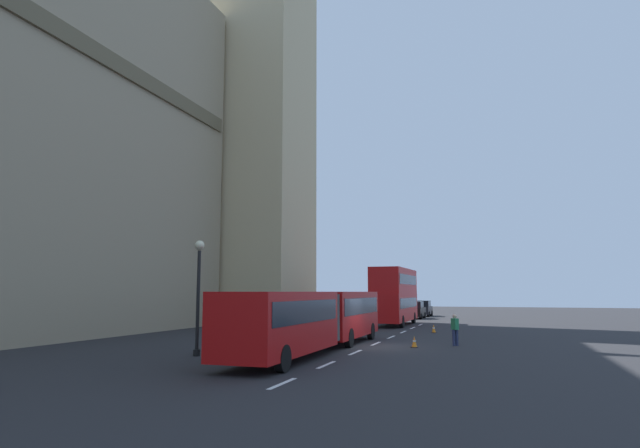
{
  "coord_description": "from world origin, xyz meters",
  "views": [
    {
      "loc": [
        -28.37,
        -6.6,
        2.9
      ],
      "look_at": [
        -0.53,
        2.61,
        6.63
      ],
      "focal_mm": 29.91,
      "sensor_mm": 36.0,
      "label": 1
    }
  ],
  "objects_px": {
    "traffic_cone_middle": "(434,329)",
    "pedestrian_near_cones": "(455,329)",
    "articulated_bus": "(316,315)",
    "double_decker_bus": "(395,294)",
    "street_lamp": "(198,288)",
    "traffic_cone_west": "(414,342)",
    "sedan_lead": "(415,310)",
    "sedan_trailing": "(423,308)"
  },
  "relations": [
    {
      "from": "articulated_bus",
      "to": "traffic_cone_middle",
      "type": "height_order",
      "value": "articulated_bus"
    },
    {
      "from": "articulated_bus",
      "to": "sedan_trailing",
      "type": "xyz_separation_m",
      "value": [
        39.77,
        -0.05,
        -0.83
      ]
    },
    {
      "from": "pedestrian_near_cones",
      "to": "street_lamp",
      "type": "bearing_deg",
      "value": 127.94
    },
    {
      "from": "articulated_bus",
      "to": "sedan_lead",
      "type": "distance_m",
      "value": 33.71
    },
    {
      "from": "sedan_trailing",
      "to": "street_lamp",
      "type": "relative_size",
      "value": 0.83
    },
    {
      "from": "articulated_bus",
      "to": "street_lamp",
      "type": "bearing_deg",
      "value": 128.75
    },
    {
      "from": "street_lamp",
      "to": "sedan_trailing",
      "type": "bearing_deg",
      "value": -6.0
    },
    {
      "from": "sedan_lead",
      "to": "double_decker_bus",
      "type": "bearing_deg",
      "value": -179.88
    },
    {
      "from": "sedan_trailing",
      "to": "traffic_cone_middle",
      "type": "distance_m",
      "value": 26.26
    },
    {
      "from": "traffic_cone_middle",
      "to": "street_lamp",
      "type": "bearing_deg",
      "value": 153.56
    },
    {
      "from": "double_decker_bus",
      "to": "traffic_cone_middle",
      "type": "height_order",
      "value": "double_decker_bus"
    },
    {
      "from": "articulated_bus",
      "to": "street_lamp",
      "type": "height_order",
      "value": "street_lamp"
    },
    {
      "from": "articulated_bus",
      "to": "double_decker_bus",
      "type": "relative_size",
      "value": 1.73
    },
    {
      "from": "traffic_cone_middle",
      "to": "pedestrian_near_cones",
      "type": "height_order",
      "value": "pedestrian_near_cones"
    },
    {
      "from": "sedan_trailing",
      "to": "pedestrian_near_cones",
      "type": "relative_size",
      "value": 2.6
    },
    {
      "from": "sedan_lead",
      "to": "sedan_trailing",
      "type": "xyz_separation_m",
      "value": [
        6.07,
        -0.08,
        0.0
      ]
    },
    {
      "from": "traffic_cone_middle",
      "to": "traffic_cone_west",
      "type": "bearing_deg",
      "value": -179.04
    },
    {
      "from": "sedan_lead",
      "to": "sedan_trailing",
      "type": "distance_m",
      "value": 6.07
    },
    {
      "from": "sedan_lead",
      "to": "pedestrian_near_cones",
      "type": "bearing_deg",
      "value": -167.58
    },
    {
      "from": "sedan_lead",
      "to": "pedestrian_near_cones",
      "type": "distance_m",
      "value": 29.56
    },
    {
      "from": "traffic_cone_middle",
      "to": "sedan_trailing",
      "type": "bearing_deg",
      "value": 9.03
    },
    {
      "from": "street_lamp",
      "to": "pedestrian_near_cones",
      "type": "relative_size",
      "value": 3.12
    },
    {
      "from": "articulated_bus",
      "to": "street_lamp",
      "type": "relative_size",
      "value": 3.29
    },
    {
      "from": "traffic_cone_west",
      "to": "traffic_cone_middle",
      "type": "xyz_separation_m",
      "value": [
        10.61,
        0.18,
        0.0
      ]
    },
    {
      "from": "sedan_trailing",
      "to": "street_lamp",
      "type": "distance_m",
      "value": 43.68
    },
    {
      "from": "articulated_bus",
      "to": "traffic_cone_west",
      "type": "relative_size",
      "value": 29.94
    },
    {
      "from": "traffic_cone_middle",
      "to": "articulated_bus",
      "type": "bearing_deg",
      "value": 163.22
    },
    {
      "from": "sedan_trailing",
      "to": "pedestrian_near_cones",
      "type": "bearing_deg",
      "value": -169.81
    },
    {
      "from": "sedan_trailing",
      "to": "street_lamp",
      "type": "bearing_deg",
      "value": 174.0
    },
    {
      "from": "articulated_bus",
      "to": "sedan_lead",
      "type": "bearing_deg",
      "value": 0.05
    },
    {
      "from": "traffic_cone_west",
      "to": "street_lamp",
      "type": "relative_size",
      "value": 0.11
    },
    {
      "from": "sedan_lead",
      "to": "traffic_cone_middle",
      "type": "distance_m",
      "value": 20.31
    },
    {
      "from": "double_decker_bus",
      "to": "sedan_lead",
      "type": "bearing_deg",
      "value": 0.12
    },
    {
      "from": "double_decker_bus",
      "to": "traffic_cone_west",
      "type": "height_order",
      "value": "double_decker_bus"
    },
    {
      "from": "sedan_lead",
      "to": "street_lamp",
      "type": "distance_m",
      "value": 37.65
    },
    {
      "from": "articulated_bus",
      "to": "traffic_cone_west",
      "type": "distance_m",
      "value": 5.62
    },
    {
      "from": "articulated_bus",
      "to": "sedan_trailing",
      "type": "distance_m",
      "value": 39.78
    },
    {
      "from": "sedan_lead",
      "to": "traffic_cone_middle",
      "type": "height_order",
      "value": "sedan_lead"
    },
    {
      "from": "articulated_bus",
      "to": "street_lamp",
      "type": "distance_m",
      "value": 5.93
    },
    {
      "from": "sedan_trailing",
      "to": "traffic_cone_west",
      "type": "bearing_deg",
      "value": -173.29
    },
    {
      "from": "sedan_trailing",
      "to": "pedestrian_near_cones",
      "type": "height_order",
      "value": "sedan_trailing"
    },
    {
      "from": "street_lamp",
      "to": "pedestrian_near_cones",
      "type": "height_order",
      "value": "street_lamp"
    }
  ]
}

